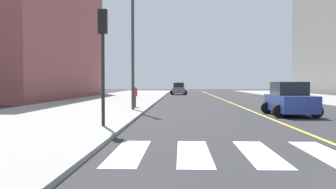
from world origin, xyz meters
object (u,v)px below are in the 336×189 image
at_px(car_gray_second, 179,89).
at_px(car_blue_nearest, 290,100).
at_px(traffic_light_far_corner, 103,44).
at_px(pedestrian_walking_west, 135,95).
at_px(street_lamp, 133,41).

bearing_deg(car_gray_second, car_blue_nearest, -79.93).
height_order(car_blue_nearest, car_gray_second, car_blue_nearest).
xyz_separation_m(traffic_light_far_corner, pedestrian_walking_west, (-0.18, 11.84, -2.50)).
relative_size(car_blue_nearest, pedestrian_walking_west, 2.78).
relative_size(car_gray_second, traffic_light_far_corner, 0.92).
xyz_separation_m(pedestrian_walking_west, street_lamp, (0.18, -2.26, 3.73)).
relative_size(traffic_light_far_corner, street_lamp, 0.61).
height_order(traffic_light_far_corner, street_lamp, street_lamp).
distance_m(car_blue_nearest, car_gray_second, 39.27).
bearing_deg(pedestrian_walking_west, car_blue_nearest, 66.57).
bearing_deg(traffic_light_far_corner, car_blue_nearest, 35.29).
bearing_deg(car_blue_nearest, pedestrian_walking_west, -27.48).
distance_m(traffic_light_far_corner, pedestrian_walking_west, 12.10).
bearing_deg(pedestrian_walking_west, street_lamp, 7.67).
distance_m(car_gray_second, street_lamp, 36.28).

